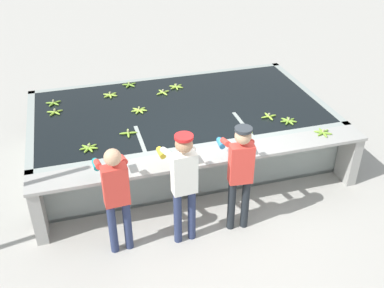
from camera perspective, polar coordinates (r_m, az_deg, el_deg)
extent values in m
plane|color=#A3A099|center=(6.83, 2.40, -8.83)|extent=(80.00, 80.00, 0.00)
cube|color=gray|center=(8.24, -1.61, -0.68)|extent=(5.04, 2.78, 0.06)
cube|color=gray|center=(6.94, 1.16, -3.36)|extent=(5.04, 0.12, 0.91)
cube|color=gray|center=(9.16, -3.79, 5.84)|extent=(5.04, 0.12, 0.91)
cube|color=gray|center=(7.87, -19.26, -0.72)|extent=(0.12, 2.78, 0.91)
cube|color=gray|center=(8.88, 13.93, 4.03)|extent=(0.12, 2.78, 0.91)
cube|color=black|center=(8.01, -1.66, 2.05)|extent=(4.80, 2.54, 0.84)
cube|color=gray|center=(7.15, -6.39, -2.39)|extent=(0.06, 0.80, 0.91)
cube|color=gray|center=(7.55, 6.23, -0.39)|extent=(0.06, 0.80, 0.91)
cube|color=#9E9E99|center=(6.48, 1.95, -1.65)|extent=(5.04, 0.45, 0.05)
cube|color=#9E9E99|center=(6.55, -18.95, -8.14)|extent=(0.16, 0.41, 0.86)
cube|color=#9E9E99|center=(7.72, 19.26, -1.60)|extent=(0.16, 0.41, 0.86)
cylinder|color=navy|center=(6.09, -10.04, -10.49)|extent=(0.11, 0.11, 0.79)
cylinder|color=navy|center=(6.11, -8.18, -10.12)|extent=(0.11, 0.11, 0.79)
cube|color=#DB3D33|center=(5.67, -9.68, -5.21)|extent=(0.33, 0.19, 0.56)
sphere|color=tan|center=(5.44, -10.07, -1.68)|extent=(0.21, 0.21, 0.21)
cylinder|color=#DB3D33|center=(5.75, -11.89, -2.51)|extent=(0.10, 0.31, 0.18)
cylinder|color=teal|center=(6.05, -12.09, -2.55)|extent=(0.09, 0.20, 0.08)
cylinder|color=#DB3D33|center=(5.78, -8.77, -1.95)|extent=(0.10, 0.31, 0.18)
cylinder|color=teal|center=(6.08, -9.13, -2.01)|extent=(0.09, 0.20, 0.08)
cylinder|color=navy|center=(6.13, -1.82, -9.32)|extent=(0.11, 0.11, 0.83)
cylinder|color=navy|center=(6.18, -0.04, -8.92)|extent=(0.11, 0.11, 0.83)
cube|color=white|center=(5.72, -0.99, -3.74)|extent=(0.33, 0.19, 0.59)
sphere|color=tan|center=(5.48, -1.03, -0.02)|extent=(0.22, 0.22, 0.22)
cylinder|color=red|center=(5.42, -1.04, 0.90)|extent=(0.24, 0.24, 0.04)
cylinder|color=white|center=(5.76, -3.32, -1.00)|extent=(0.10, 0.31, 0.18)
cylinder|color=gold|center=(6.05, -3.96, -1.11)|extent=(0.10, 0.20, 0.08)
cylinder|color=white|center=(5.84, -0.31, -0.43)|extent=(0.10, 0.31, 0.18)
cylinder|color=gold|center=(6.13, -1.09, -0.56)|extent=(0.10, 0.20, 0.08)
cylinder|color=#1E2328|center=(6.37, 5.03, -7.76)|extent=(0.11, 0.11, 0.81)
cylinder|color=#1E2328|center=(6.41, 6.77, -7.53)|extent=(0.11, 0.11, 0.81)
cube|color=#DB3D33|center=(5.98, 6.26, -2.51)|extent=(0.34, 0.20, 0.57)
sphere|color=tan|center=(5.75, 6.50, 1.01)|extent=(0.22, 0.22, 0.22)
cylinder|color=#282D33|center=(5.70, 6.56, 1.87)|extent=(0.23, 0.23, 0.04)
cylinder|color=#DB3D33|center=(6.03, 4.27, 0.23)|extent=(0.11, 0.32, 0.18)
cylinder|color=teal|center=(6.32, 3.67, 0.11)|extent=(0.10, 0.21, 0.08)
cylinder|color=#DB3D33|center=(6.11, 7.18, 0.51)|extent=(0.11, 0.32, 0.18)
cylinder|color=teal|center=(6.40, 6.45, 0.38)|extent=(0.10, 0.21, 0.08)
ellipsoid|color=#9EC642|center=(7.73, -7.05, 4.38)|extent=(0.14, 0.15, 0.04)
ellipsoid|color=#9EC642|center=(7.69, -7.12, 4.22)|extent=(0.17, 0.05, 0.04)
ellipsoid|color=#9EC642|center=(7.66, -6.89, 4.11)|extent=(0.12, 0.16, 0.04)
ellipsoid|color=#9EC642|center=(7.66, -6.53, 4.13)|extent=(0.09, 0.17, 0.04)
ellipsoid|color=#9EC642|center=(7.69, -6.32, 4.28)|extent=(0.17, 0.09, 0.04)
ellipsoid|color=#9EC642|center=(7.73, -6.42, 4.43)|extent=(0.16, 0.12, 0.04)
ellipsoid|color=#9EC642|center=(7.75, -6.74, 4.47)|extent=(0.06, 0.17, 0.04)
cylinder|color=tan|center=(7.69, -6.74, 4.52)|extent=(0.03, 0.03, 0.04)
ellipsoid|color=#8CB738|center=(7.89, -16.78, 3.78)|extent=(0.13, 0.16, 0.04)
ellipsoid|color=#8CB738|center=(7.95, -16.65, 4.00)|extent=(0.17, 0.09, 0.04)
ellipsoid|color=#8CB738|center=(7.98, -17.03, 4.07)|extent=(0.04, 0.17, 0.04)
ellipsoid|color=#8CB738|center=(7.95, -17.40, 3.89)|extent=(0.17, 0.09, 0.04)
ellipsoid|color=#8CB738|center=(7.90, -17.25, 3.72)|extent=(0.13, 0.16, 0.04)
cylinder|color=tan|center=(7.92, -17.06, 4.12)|extent=(0.03, 0.03, 0.04)
ellipsoid|color=#9EC642|center=(8.27, -10.30, 5.98)|extent=(0.04, 0.17, 0.04)
ellipsoid|color=#9EC642|center=(8.30, -10.00, 6.11)|extent=(0.16, 0.12, 0.04)
ellipsoid|color=#9EC642|center=(8.35, -10.04, 6.26)|extent=(0.17, 0.11, 0.04)
ellipsoid|color=#9EC642|center=(8.37, -10.39, 6.30)|extent=(0.04, 0.17, 0.04)
ellipsoid|color=#9EC642|center=(8.34, -10.69, 6.18)|extent=(0.16, 0.12, 0.04)
ellipsoid|color=#9EC642|center=(8.29, -10.65, 6.02)|extent=(0.17, 0.11, 0.04)
cylinder|color=tan|center=(8.31, -10.37, 6.36)|extent=(0.03, 0.03, 0.04)
ellipsoid|color=#75A333|center=(8.64, -7.68, 7.38)|extent=(0.13, 0.16, 0.04)
ellipsoid|color=#75A333|center=(8.70, -7.62, 7.56)|extent=(0.17, 0.09, 0.04)
ellipsoid|color=#75A333|center=(8.73, -8.01, 7.61)|extent=(0.04, 0.17, 0.04)
ellipsoid|color=#75A333|center=(8.69, -8.31, 7.46)|extent=(0.17, 0.09, 0.04)
ellipsoid|color=#75A333|center=(8.64, -8.11, 7.32)|extent=(0.13, 0.16, 0.04)
cylinder|color=tan|center=(8.67, -7.96, 7.68)|extent=(0.03, 0.03, 0.04)
ellipsoid|color=#7FAD33|center=(6.77, -13.42, -0.56)|extent=(0.17, 0.05, 0.04)
ellipsoid|color=#7FAD33|center=(6.74, -13.19, -0.71)|extent=(0.13, 0.16, 0.04)
ellipsoid|color=#7FAD33|center=(6.73, -12.78, -0.68)|extent=(0.08, 0.17, 0.04)
ellipsoid|color=#7FAD33|center=(6.76, -12.52, -0.50)|extent=(0.17, 0.10, 0.04)
ellipsoid|color=#7FAD33|center=(6.80, -12.58, -0.30)|extent=(0.17, 0.12, 0.04)
ellipsoid|color=#7FAD33|center=(6.82, -12.93, -0.23)|extent=(0.06, 0.17, 0.04)
ellipsoid|color=#7FAD33|center=(6.81, -13.30, -0.35)|extent=(0.14, 0.15, 0.04)
cylinder|color=tan|center=(6.76, -13.00, -0.22)|extent=(0.03, 0.03, 0.04)
ellipsoid|color=#75A333|center=(7.44, 12.39, 2.69)|extent=(0.06, 0.17, 0.04)
ellipsoid|color=#75A333|center=(7.48, 12.57, 2.83)|extent=(0.16, 0.12, 0.04)
ellipsoid|color=#75A333|center=(7.52, 12.44, 3.00)|extent=(0.17, 0.09, 0.04)
ellipsoid|color=#75A333|center=(7.53, 12.09, 3.09)|extent=(0.09, 0.17, 0.04)
ellipsoid|color=#75A333|center=(7.51, 11.79, 3.02)|extent=(0.12, 0.16, 0.04)
ellipsoid|color=#75A333|center=(7.46, 11.76, 2.85)|extent=(0.17, 0.05, 0.04)
ellipsoid|color=#75A333|center=(7.44, 12.03, 2.71)|extent=(0.14, 0.15, 0.04)
cylinder|color=tan|center=(7.47, 12.18, 3.12)|extent=(0.03, 0.03, 0.04)
ellipsoid|color=#9EC642|center=(8.34, -3.92, 6.67)|extent=(0.09, 0.17, 0.04)
ellipsoid|color=#9EC642|center=(8.27, -4.02, 6.44)|extent=(0.17, 0.09, 0.04)
ellipsoid|color=#9EC642|center=(8.26, -3.49, 6.41)|extent=(0.09, 0.17, 0.04)
ellipsoid|color=#9EC642|center=(8.33, -3.39, 6.64)|extent=(0.17, 0.09, 0.04)
cylinder|color=tan|center=(8.29, -3.71, 6.76)|extent=(0.03, 0.03, 0.04)
ellipsoid|color=#7FAD33|center=(7.05, -7.66, 1.42)|extent=(0.17, 0.05, 0.04)
ellipsoid|color=#7FAD33|center=(7.09, -8.13, 1.60)|extent=(0.05, 0.17, 0.04)
ellipsoid|color=#7FAD33|center=(7.04, -8.55, 1.34)|extent=(0.17, 0.05, 0.04)
ellipsoid|color=#7FAD33|center=(7.00, -8.08, 1.16)|extent=(0.05, 0.17, 0.04)
cylinder|color=tan|center=(7.03, -8.13, 1.63)|extent=(0.03, 0.03, 0.04)
ellipsoid|color=#8CB738|center=(7.60, 9.53, 3.65)|extent=(0.05, 0.17, 0.04)
ellipsoid|color=#8CB738|center=(7.53, 9.36, 3.40)|extent=(0.17, 0.05, 0.04)
ellipsoid|color=#8CB738|center=(7.52, 9.93, 3.28)|extent=(0.05, 0.17, 0.04)
ellipsoid|color=#8CB738|center=(7.58, 10.09, 3.53)|extent=(0.17, 0.05, 0.04)
cylinder|color=tan|center=(7.54, 9.75, 3.70)|extent=(0.03, 0.03, 0.04)
ellipsoid|color=#75A333|center=(8.28, -16.82, 5.11)|extent=(0.17, 0.09, 0.04)
ellipsoid|color=#75A333|center=(8.31, -17.20, 5.16)|extent=(0.04, 0.17, 0.04)
ellipsoid|color=#75A333|center=(8.28, -17.54, 4.99)|extent=(0.17, 0.08, 0.04)
ellipsoid|color=#75A333|center=(8.22, -17.37, 4.83)|extent=(0.12, 0.16, 0.04)
ellipsoid|color=#75A333|center=(8.22, -16.93, 4.91)|extent=(0.13, 0.16, 0.04)
cylinder|color=tan|center=(8.25, -17.21, 5.22)|extent=(0.03, 0.03, 0.04)
ellipsoid|color=#93BC3D|center=(8.57, -2.10, 7.42)|extent=(0.04, 0.17, 0.04)
ellipsoid|color=#93BC3D|center=(8.53, -2.38, 7.31)|extent=(0.16, 0.12, 0.04)
ellipsoid|color=#93BC3D|center=(8.48, -2.30, 7.16)|extent=(0.17, 0.11, 0.04)
ellipsoid|color=#93BC3D|center=(8.47, -1.94, 7.12)|extent=(0.04, 0.17, 0.04)
ellipsoid|color=#93BC3D|center=(8.50, -1.66, 7.23)|extent=(0.16, 0.12, 0.04)
ellipsoid|color=#93BC3D|center=(8.55, -1.75, 7.38)|extent=(0.17, 0.11, 0.04)
cylinder|color=tan|center=(8.50, -2.02, 7.49)|extent=(0.03, 0.03, 0.04)
ellipsoid|color=#8CB738|center=(7.12, 7.00, 1.82)|extent=(0.17, 0.09, 0.04)
ellipsoid|color=#8CB738|center=(7.13, 6.59, 1.92)|extent=(0.07, 0.17, 0.04)
ellipsoid|color=#8CB738|center=(7.10, 6.25, 1.80)|extent=(0.15, 0.14, 0.04)
ellipsoid|color=#8CB738|center=(7.06, 6.32, 1.58)|extent=(0.17, 0.09, 0.04)
ellipsoid|color=#8CB738|center=(7.04, 6.74, 1.48)|extent=(0.07, 0.17, 0.04)
ellipsoid|color=#8CB738|center=(7.07, 7.08, 1.60)|extent=(0.15, 0.14, 0.04)
cylinder|color=tan|center=(7.07, 6.68, 1.95)|extent=(0.03, 0.03, 0.04)
ellipsoid|color=#75A333|center=(7.27, 16.72, 1.33)|extent=(0.16, 0.13, 0.04)
ellipsoid|color=#75A333|center=(7.31, 16.54, 1.54)|extent=(0.17, 0.11, 0.04)
ellipsoid|color=#75A333|center=(7.31, 16.11, 1.61)|extent=(0.05, 0.17, 0.04)
ellipsoid|color=#75A333|center=(7.27, 15.87, 1.47)|extent=(0.16, 0.13, 0.04)
ellipsoid|color=#75A333|center=(7.23, 16.05, 1.25)|extent=(0.17, 0.11, 0.04)
ellipsoid|color=#75A333|center=(7.23, 16.48, 1.18)|extent=(0.05, 0.17, 0.04)
cylinder|color=tan|center=(7.25, 16.34, 1.64)|extent=(0.03, 0.03, 0.04)
cube|color=silver|center=(6.75, 6.95, -0.02)|extent=(0.13, 0.19, 0.00)
cube|color=black|center=(6.58, 6.73, -0.91)|extent=(0.07, 0.10, 0.02)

